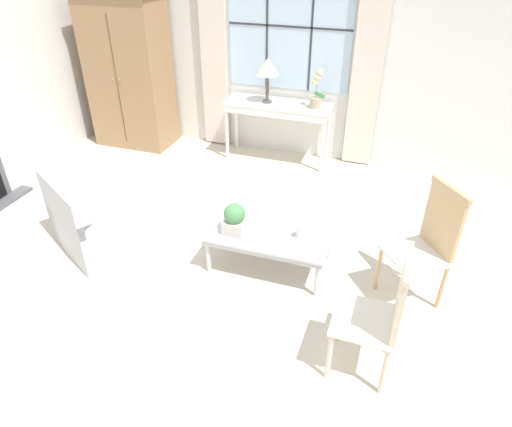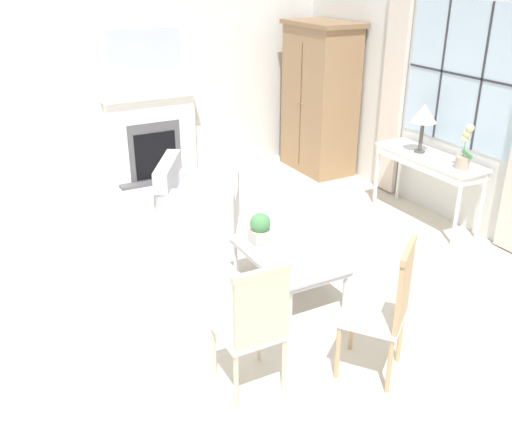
{
  "view_description": "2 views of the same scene",
  "coord_description": "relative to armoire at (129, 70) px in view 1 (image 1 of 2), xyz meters",
  "views": [
    {
      "loc": [
        1.56,
        -2.88,
        2.82
      ],
      "look_at": [
        0.51,
        0.2,
        0.73
      ],
      "focal_mm": 32.0,
      "sensor_mm": 36.0,
      "label": 1
    },
    {
      "loc": [
        4.52,
        -2.02,
        2.85
      ],
      "look_at": [
        0.39,
        0.21,
        0.77
      ],
      "focal_mm": 40.0,
      "sensor_mm": 36.0,
      "label": 2
    }
  ],
  "objects": [
    {
      "name": "potted_plant_small",
      "position": [
        2.45,
        -2.31,
        -0.51
      ],
      "size": [
        0.2,
        0.2,
        0.29
      ],
      "color": "#BCB7AD",
      "rests_on": "coffee_table"
    },
    {
      "name": "coffee_table",
      "position": [
        2.76,
        -2.19,
        -0.7
      ],
      "size": [
        1.13,
        0.67,
        0.4
      ],
      "color": "#BCBCC1",
      "rests_on": "ground_plane"
    },
    {
      "name": "potted_orchid",
      "position": [
        2.65,
        0.06,
        -0.07
      ],
      "size": [
        0.2,
        0.15,
        0.49
      ],
      "color": "tan",
      "rests_on": "console_table"
    },
    {
      "name": "side_chair_wooden",
      "position": [
        4.12,
        -2.18,
        -0.45
      ],
      "size": [
        0.62,
        0.62,
        1.09
      ],
      "color": "white",
      "rests_on": "ground_plane"
    },
    {
      "name": "console_table",
      "position": [
        2.15,
        0.08,
        -0.34
      ],
      "size": [
        1.41,
        0.45,
        0.81
      ],
      "color": "white",
      "rests_on": "ground_plane"
    },
    {
      "name": "pillar_candle",
      "position": [
        3.05,
        -2.21,
        -0.6
      ],
      "size": [
        0.12,
        0.12,
        0.14
      ],
      "color": "silver",
      "rests_on": "coffee_table"
    },
    {
      "name": "accent_chair_wooden",
      "position": [
        3.84,
        -3.11,
        -0.47
      ],
      "size": [
        0.45,
        0.45,
        1.05
      ],
      "color": "white",
      "rests_on": "ground_plane"
    },
    {
      "name": "armchair_upholstered",
      "position": [
        1.06,
        -2.38,
        -0.79
      ],
      "size": [
        1.2,
        1.19,
        0.81
      ],
      "color": "#B2B2B7",
      "rests_on": "ground_plane"
    },
    {
      "name": "wall_back_windowed",
      "position": [
        2.19,
        0.39,
        0.34
      ],
      "size": [
        7.2,
        0.14,
        2.8
      ],
      "color": "silver",
      "rests_on": "ground_plane"
    },
    {
      "name": "table_lamp",
      "position": [
        2.01,
        0.05,
        0.2
      ],
      "size": [
        0.3,
        0.3,
        0.57
      ],
      "color": "#4C4742",
      "rests_on": "console_table"
    },
    {
      "name": "armoire",
      "position": [
        0.0,
        0.0,
        0.0
      ],
      "size": [
        1.15,
        0.69,
        2.11
      ],
      "color": "#93704C",
      "rests_on": "ground_plane"
    },
    {
      "name": "ground_plane",
      "position": [
        2.19,
        -2.63,
        -1.06
      ],
      "size": [
        14.0,
        14.0,
        0.0
      ],
      "primitive_type": "plane",
      "color": "beige"
    }
  ]
}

